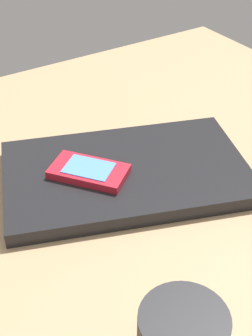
{
  "coord_description": "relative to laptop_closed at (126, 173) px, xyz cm",
  "views": [
    {
      "loc": [
        20.49,
        49.77,
        46.67
      ],
      "look_at": [
        -9.69,
        2.46,
        5.0
      ],
      "focal_mm": 51.41,
      "sensor_mm": 36.0,
      "label": 1
    }
  ],
  "objects": [
    {
      "name": "desk_surface",
      "position": [
        9.69,
        -2.46,
        -2.59
      ],
      "size": [
        120.0,
        80.0,
        3.0
      ],
      "primitive_type": "cube",
      "color": "tan",
      "rests_on": "ground"
    },
    {
      "name": "laptop_closed",
      "position": [
        0.0,
        0.0,
        0.0
      ],
      "size": [
        40.35,
        31.93,
        2.19
      ],
      "primitive_type": "cube",
      "rotation": [
        0.0,
        0.0,
        -0.35
      ],
      "color": "black",
      "rests_on": "desk_surface"
    },
    {
      "name": "cell_phone_on_laptop",
      "position": [
        5.42,
        -1.29,
        1.71
      ],
      "size": [
        11.2,
        12.07,
        1.29
      ],
      "color": "red",
      "rests_on": "laptop_closed"
    }
  ]
}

